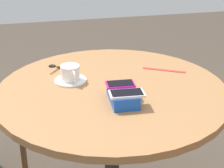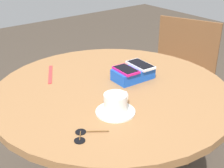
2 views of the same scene
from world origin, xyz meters
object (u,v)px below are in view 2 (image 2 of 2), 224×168
saucer (115,112)px  chair_near_window (178,78)px  phone_white (140,65)px  lanyard_strap (50,74)px  coffee_cup (116,102)px  phone_magenta (126,70)px  round_table (112,114)px  phone_box (133,74)px  sunglasses (82,136)px

saucer → chair_near_window: 1.11m
chair_near_window → phone_white: bearing=25.3°
saucer → lanyard_strap: saucer is taller
phone_white → coffee_cup: (0.29, 0.19, -0.01)m
phone_magenta → chair_near_window: (-0.74, -0.31, -0.36)m
round_table → coffee_cup: 0.27m
phone_box → coffee_cup: coffee_cup is taller
phone_magenta → phone_box: bearing=-179.5°
round_table → lanyard_strap: bearing=-64.2°
phone_box → chair_near_window: bearing=-156.0°
lanyard_strap → chair_near_window: 1.02m
sunglasses → lanyard_strap: bearing=-106.5°
phone_magenta → saucer: bearing=42.0°
saucer → chair_near_window: bearing=-152.4°
phone_magenta → coffee_cup: 0.27m
phone_magenta → coffee_cup: bearing=42.2°
round_table → lanyard_strap: 0.35m
phone_white → chair_near_window: size_ratio=0.17×
round_table → chair_near_window: (-0.83, -0.33, -0.18)m
coffee_cup → sunglasses: (0.18, 0.05, -0.04)m
phone_white → lanyard_strap: (0.32, -0.27, -0.06)m
phone_magenta → round_table: bearing=9.6°
phone_box → phone_white: (-0.05, -0.00, 0.03)m
coffee_cup → sunglasses: bearing=15.6°
coffee_cup → chair_near_window: (-0.94, -0.49, -0.35)m
round_table → chair_near_window: chair_near_window is taller
phone_magenta → coffee_cup: size_ratio=1.03×
lanyard_strap → sunglasses: size_ratio=1.68×
saucer → phone_white: bearing=-147.5°
round_table → sunglasses: (0.29, 0.22, 0.13)m
phone_white → lanyard_strap: phone_white is taller
round_table → lanyard_strap: (0.14, -0.29, 0.13)m
phone_box → saucer: bearing=36.7°
phone_white → phone_magenta: bearing=2.3°
phone_box → saucer: (0.25, 0.18, -0.02)m
saucer → coffee_cup: coffee_cup is taller
coffee_cup → lanyard_strap: (0.03, -0.46, -0.04)m
phone_white → chair_near_window: (-0.65, -0.31, -0.36)m
saucer → sunglasses: (0.18, 0.05, -0.00)m
saucer → coffee_cup: bearing=-168.0°
phone_box → lanyard_strap: phone_box is taller
round_table → phone_box: phone_box is taller
phone_magenta → chair_near_window: size_ratio=0.14×
phone_white → sunglasses: bearing=26.7°
lanyard_strap → saucer: bearing=93.3°
coffee_cup → lanyard_strap: size_ratio=0.56×
coffee_cup → lanyard_strap: bearing=-86.4°
coffee_cup → round_table: bearing=-123.8°
phone_magenta → saucer: (0.20, 0.18, -0.05)m
round_table → saucer: (0.11, 0.17, 0.13)m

